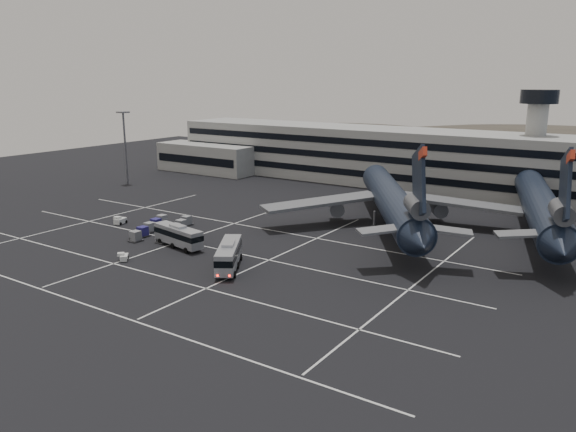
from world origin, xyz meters
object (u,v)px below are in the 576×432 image
object	(u,v)px
bus_near	(229,254)
tug_a	(120,221)
uld_cluster	(162,228)
bus_far	(178,235)
trijet_main	(392,201)

from	to	relation	value
bus_near	tug_a	distance (m)	33.85
tug_a	uld_cluster	xyz separation A→B (m)	(10.99, 0.08, 0.19)
bus_far	uld_cluster	bearing A→B (deg)	72.35
trijet_main	bus_far	world-z (taller)	trijet_main
bus_near	uld_cluster	size ratio (longest dim) A/B	0.71
bus_far	tug_a	distance (m)	19.96
bus_near	trijet_main	bearing A→B (deg)	40.06
bus_near	uld_cluster	world-z (taller)	bus_near
tug_a	uld_cluster	bearing A→B (deg)	-12.66
bus_near	uld_cluster	xyz separation A→B (m)	(-21.84, 8.20, -1.27)
uld_cluster	bus_near	bearing A→B (deg)	-20.59
trijet_main	uld_cluster	xyz separation A→B (m)	(-32.45, -24.46, -4.39)
trijet_main	bus_near	distance (m)	34.48
bus_far	tug_a	bearing A→B (deg)	87.84
bus_far	tug_a	xyz separation A→B (m)	(-19.40, 4.50, -1.33)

